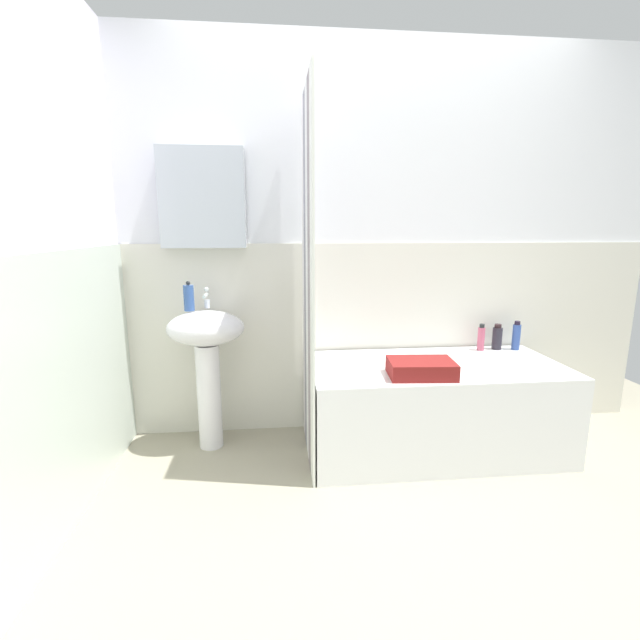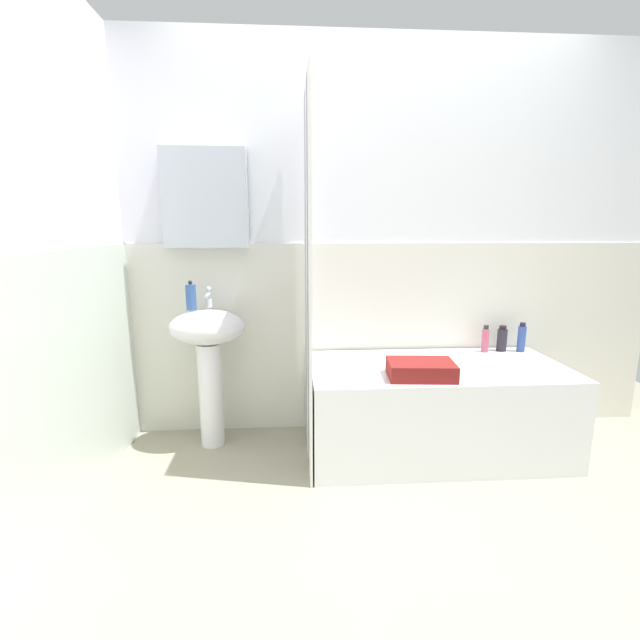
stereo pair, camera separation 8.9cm
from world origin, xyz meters
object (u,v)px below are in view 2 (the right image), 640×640
(sink, at_px, (208,347))
(shampoo_bottle, at_px, (502,339))
(body_wash_bottle, at_px, (522,338))
(soap_dispenser, at_px, (191,297))
(towel_folded, at_px, (421,369))
(lotion_bottle, at_px, (485,339))
(bathtub, at_px, (435,408))

(sink, xyz_separation_m, shampoo_bottle, (1.82, 0.11, -0.01))
(sink, height_order, body_wash_bottle, sink)
(soap_dispenser, xyz_separation_m, towel_folded, (1.25, -0.38, -0.34))
(soap_dispenser, bearing_deg, sink, -13.05)
(body_wash_bottle, distance_m, lotion_bottle, 0.23)
(bathtub, relative_size, lotion_bottle, 8.41)
(shampoo_bottle, bearing_deg, lotion_bottle, -172.13)
(shampoo_bottle, height_order, lotion_bottle, lotion_bottle)
(soap_dispenser, relative_size, shampoo_bottle, 1.04)
(soap_dispenser, relative_size, towel_folded, 0.50)
(soap_dispenser, xyz_separation_m, lotion_bottle, (1.79, 0.08, -0.30))
(soap_dispenser, height_order, shampoo_bottle, soap_dispenser)
(sink, xyz_separation_m, soap_dispenser, (-0.09, 0.02, 0.30))
(soap_dispenser, bearing_deg, towel_folded, -17.01)
(soap_dispenser, height_order, lotion_bottle, soap_dispenser)
(body_wash_bottle, bearing_deg, soap_dispenser, -177.97)
(body_wash_bottle, xyz_separation_m, lotion_bottle, (-0.23, 0.01, -0.01))
(sink, bearing_deg, bathtub, -7.06)
(soap_dispenser, distance_m, bathtub, 1.55)
(soap_dispenser, distance_m, shampoo_bottle, 1.94)
(soap_dispenser, bearing_deg, body_wash_bottle, 2.03)
(bathtub, bearing_deg, body_wash_bottle, 22.26)
(bathtub, height_order, lotion_bottle, lotion_bottle)
(body_wash_bottle, height_order, towel_folded, body_wash_bottle)
(shampoo_bottle, xyz_separation_m, lotion_bottle, (-0.12, -0.02, 0.00))
(shampoo_bottle, height_order, towel_folded, shampoo_bottle)
(bathtub, height_order, body_wash_bottle, body_wash_bottle)
(soap_dispenser, relative_size, lotion_bottle, 0.99)
(body_wash_bottle, bearing_deg, bathtub, -157.74)
(towel_folded, bearing_deg, bathtub, 51.93)
(bathtub, bearing_deg, towel_folded, -128.07)
(body_wash_bottle, bearing_deg, shampoo_bottle, 168.92)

